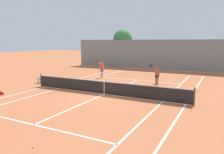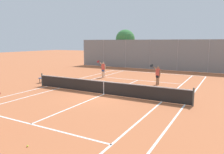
# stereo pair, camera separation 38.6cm
# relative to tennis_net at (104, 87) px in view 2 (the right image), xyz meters

# --- Properties ---
(ground_plane) EXTENTS (120.00, 120.00, 0.00)m
(ground_plane) POSITION_rel_tennis_net_xyz_m (0.00, 0.00, -0.51)
(ground_plane) COLOR #BC663D
(court_line_markings) EXTENTS (11.10, 23.90, 0.01)m
(court_line_markings) POSITION_rel_tennis_net_xyz_m (0.00, 0.00, -0.51)
(court_line_markings) COLOR white
(court_line_markings) RESTS_ON ground
(tennis_net) EXTENTS (12.00, 0.10, 1.07)m
(tennis_net) POSITION_rel_tennis_net_xyz_m (0.00, 0.00, 0.00)
(tennis_net) COLOR #474C47
(tennis_net) RESTS_ON ground
(player_far_left) EXTENTS (0.70, 0.73, 1.77)m
(player_far_left) POSITION_rel_tennis_net_xyz_m (-3.75, 6.18, 0.42)
(player_far_left) COLOR beige
(player_far_left) RESTS_ON ground
(player_far_right) EXTENTS (0.86, 0.68, 1.77)m
(player_far_right) POSITION_rel_tennis_net_xyz_m (2.30, 5.12, 0.42)
(player_far_right) COLOR #936B4C
(player_far_right) RESTS_ON ground
(loose_tennis_ball_0) EXTENTS (0.07, 0.07, 0.07)m
(loose_tennis_ball_0) POSITION_rel_tennis_net_xyz_m (1.56, 6.84, -0.48)
(loose_tennis_ball_0) COLOR #D1DB33
(loose_tennis_ball_0) RESTS_ON ground
(loose_tennis_ball_1) EXTENTS (0.07, 0.07, 0.07)m
(loose_tennis_ball_1) POSITION_rel_tennis_net_xyz_m (-0.78, 3.88, -0.48)
(loose_tennis_ball_1) COLOR #D1DB33
(loose_tennis_ball_1) RESTS_ON ground
(loose_tennis_ball_2) EXTENTS (0.07, 0.07, 0.07)m
(loose_tennis_ball_2) POSITION_rel_tennis_net_xyz_m (1.61, -7.96, -0.48)
(loose_tennis_ball_2) COLOR #D1DB33
(loose_tennis_ball_2) RESTS_ON ground
(courtside_bench) EXTENTS (0.36, 1.50, 0.47)m
(courtside_bench) POSITION_rel_tennis_net_xyz_m (-7.07, 1.53, -0.10)
(courtside_bench) COLOR #33598C
(courtside_bench) RESTS_ON ground
(back_fence) EXTENTS (25.08, 0.08, 3.92)m
(back_fence) POSITION_rel_tennis_net_xyz_m (0.00, 15.01, 1.45)
(back_fence) COLOR gray
(back_fence) RESTS_ON ground
(tree_behind_left) EXTENTS (2.82, 2.80, 5.40)m
(tree_behind_left) POSITION_rel_tennis_net_xyz_m (-6.12, 16.66, 3.40)
(tree_behind_left) COLOR brown
(tree_behind_left) RESTS_ON ground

